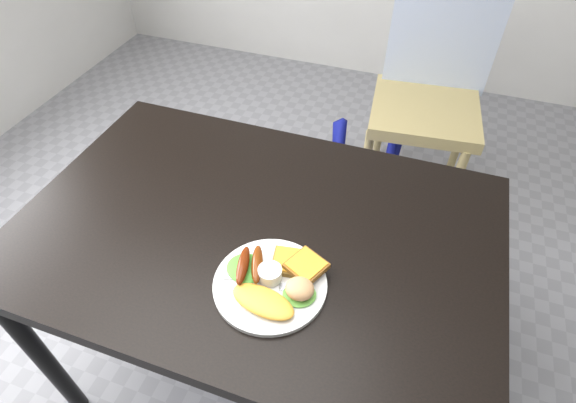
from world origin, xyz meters
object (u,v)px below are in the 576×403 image
Objects in this scene: dining_table at (256,231)px; plate at (270,284)px; dining_chair at (425,111)px; person at (362,133)px.

dining_table is 0.18m from plate.
person is at bearing -109.70° from dining_chair.
person is 6.07× the size of plate.
dining_chair is 1.36m from plate.
dining_table is 4.75× the size of plate.
dining_table is at bearing 62.91° from person.
plate is at bearing -57.85° from dining_table.
person reaches higher than dining_table.
dining_table is at bearing -112.38° from dining_chair.
dining_chair is (0.34, 1.14, -0.28)m from dining_table.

